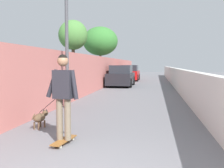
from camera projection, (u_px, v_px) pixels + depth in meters
name	position (u px, v px, depth m)	size (l,w,h in m)	color
ground_plane	(138.00, 89.00, 17.16)	(80.00, 80.00, 0.00)	slate
wall_left	(93.00, 74.00, 15.53)	(48.00, 0.30, 2.12)	#CC726B
fence_right	(181.00, 81.00, 14.74)	(48.00, 0.30, 1.34)	silver
tree_left_near	(100.00, 41.00, 22.39)	(2.97, 2.97, 4.79)	brown
tree_left_mid	(73.00, 36.00, 16.58)	(1.83, 1.83, 4.38)	brown
lamp_post	(67.00, 28.00, 9.26)	(0.36, 0.36, 4.22)	#4C4C51
skateboard	(64.00, 140.00, 5.34)	(0.82, 0.30, 0.08)	brown
person_skateboarder	(63.00, 90.00, 5.26)	(0.27, 0.72, 1.72)	#726651
dog	(40.00, 117.00, 6.64)	(1.49, 1.19, 1.06)	brown
car_near	(121.00, 76.00, 19.53)	(4.09, 1.80, 1.54)	black
car_far	(130.00, 73.00, 26.31)	(3.89, 1.80, 1.54)	#B71414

